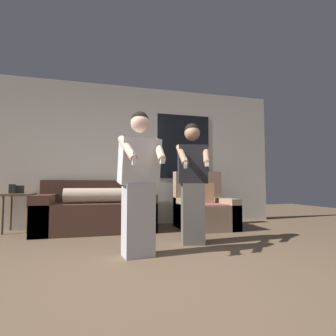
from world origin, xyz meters
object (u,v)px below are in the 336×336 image
object	(u,v)px
side_table	(19,200)
person_right	(193,182)
armchair	(204,210)
person_left	(139,183)
couch	(97,212)

from	to	relation	value
side_table	person_right	bearing A→B (deg)	-32.20
side_table	armchair	bearing A→B (deg)	-7.89
armchair	person_left	world-z (taller)	person_left
couch	side_table	size ratio (longest dim) A/B	2.41
armchair	side_table	xyz separation A→B (m)	(-3.08, 0.43, 0.20)
couch	armchair	world-z (taller)	armchair
side_table	person_right	world-z (taller)	person_right
person_left	couch	bearing A→B (deg)	104.39
couch	person_right	xyz separation A→B (m)	(1.22, -1.32, 0.49)
person_left	side_table	bearing A→B (deg)	130.54
armchair	couch	bearing A→B (deg)	173.72
side_table	person_right	size ratio (longest dim) A/B	0.49
side_table	person_left	distance (m)	2.61
person_right	side_table	bearing A→B (deg)	147.80
couch	person_left	xyz separation A→B (m)	(0.45, -1.75, 0.47)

